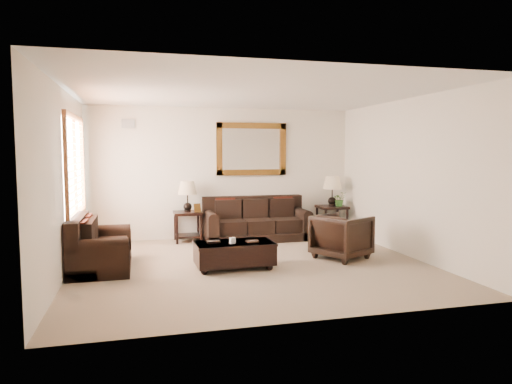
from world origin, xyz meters
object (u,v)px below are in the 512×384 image
object	(u,v)px
end_table_left	(188,202)
coffee_table	(234,252)
loveseat	(97,250)
armchair	(342,234)
sofa	(256,224)
end_table_right	(332,197)

from	to	relation	value
end_table_left	coffee_table	distance (m)	2.43
loveseat	armchair	size ratio (longest dim) A/B	1.78
end_table_left	coffee_table	xyz separation A→B (m)	(0.47, -2.32, -0.54)
coffee_table	sofa	bearing A→B (deg)	65.92
loveseat	end_table_right	world-z (taller)	end_table_right
coffee_table	armchair	world-z (taller)	armchair
armchair	sofa	bearing A→B (deg)	-2.43
loveseat	coffee_table	size ratio (longest dim) A/B	1.19
end_table_right	sofa	bearing A→B (deg)	-176.96
coffee_table	armchair	bearing A→B (deg)	4.90
end_table_left	armchair	distance (m)	3.18
loveseat	coffee_table	world-z (taller)	loveseat
end_table_right	coffee_table	xyz separation A→B (m)	(-2.63, -2.31, -0.57)
end_table_right	loveseat	bearing A→B (deg)	-158.63
loveseat	armchair	bearing A→B (deg)	-93.87
sofa	loveseat	distance (m)	3.42
loveseat	end_table_left	distance (m)	2.46
end_table_left	loveseat	bearing A→B (deg)	-130.41
loveseat	end_table_right	xyz separation A→B (m)	(4.67, 1.83, 0.53)
sofa	coffee_table	distance (m)	2.40
end_table_left	sofa	bearing A→B (deg)	-4.28
end_table_right	coffee_table	distance (m)	3.55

